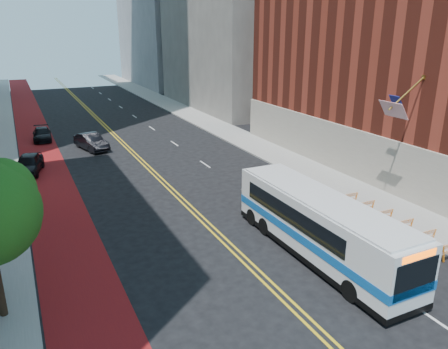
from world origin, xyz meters
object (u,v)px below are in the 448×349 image
Objects in this scene: transit_bus at (318,225)px; car_b at (91,142)px; car_c at (42,134)px; car_a at (28,164)px.

transit_bus is 2.54× the size of car_b.
transit_bus reaches higher than car_c.
car_c is at bearing 108.25° from car_b.
car_a is at bearing -96.06° from car_c.
transit_bus is at bearing -90.53° from car_b.
transit_bus is 27.63m from car_b.
transit_bus is 34.70m from car_c.
car_a is 11.57m from car_c.
car_b is at bearing -53.12° from car_c.
transit_bus reaches higher than car_a.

